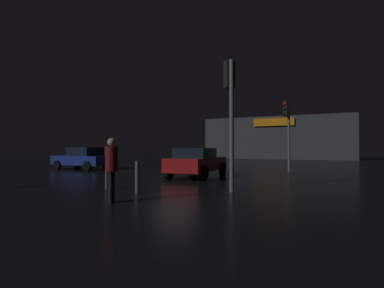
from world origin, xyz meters
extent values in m
plane|color=black|center=(0.00, 0.00, 0.00)|extent=(120.00, 120.00, 0.00)
cube|color=#33383D|center=(0.56, 30.41, 2.94)|extent=(20.28, 7.24, 5.89)
cube|color=orange|center=(0.56, 26.64, 5.07)|extent=(5.40, 0.24, 1.05)
cylinder|color=#595B60|center=(5.47, 5.37, 2.27)|extent=(0.16, 0.16, 4.53)
cube|color=black|center=(5.36, 5.26, 4.02)|extent=(0.41, 0.41, 1.03)
sphere|color=red|center=(5.25, 5.15, 4.33)|extent=(0.20, 0.20, 0.20)
sphere|color=black|center=(5.25, 5.15, 4.02)|extent=(0.20, 0.20, 0.20)
sphere|color=black|center=(5.25, 5.15, 3.71)|extent=(0.20, 0.20, 0.20)
cylinder|color=#595B60|center=(5.01, -4.86, 2.26)|extent=(0.16, 0.16, 4.52)
cube|color=black|center=(4.89, -4.75, 4.05)|extent=(0.41, 0.41, 0.94)
sphere|color=red|center=(4.78, -4.64, 4.33)|extent=(0.20, 0.20, 0.20)
sphere|color=black|center=(4.78, -4.64, 4.05)|extent=(0.20, 0.20, 0.20)
sphere|color=black|center=(4.78, -4.64, 3.76)|extent=(0.20, 0.20, 0.20)
cube|color=#A51414|center=(1.73, -0.56, 0.68)|extent=(2.05, 4.52, 0.65)
cube|color=black|center=(1.75, -0.86, 1.26)|extent=(1.74, 2.11, 0.50)
cylinder|color=black|center=(0.75, 0.85, 0.35)|extent=(0.26, 0.72, 0.71)
cylinder|color=black|center=(2.56, 0.95, 0.35)|extent=(0.26, 0.72, 0.71)
cylinder|color=black|center=(0.91, -2.07, 0.35)|extent=(0.26, 0.72, 0.71)
cylinder|color=black|center=(2.72, -1.97, 0.35)|extent=(0.26, 0.72, 0.71)
cube|color=navy|center=(-8.05, 1.10, 0.64)|extent=(4.32, 1.85, 0.64)
cube|color=black|center=(-7.75, 1.10, 1.26)|extent=(1.93, 1.65, 0.59)
cylinder|color=black|center=(-9.48, 0.21, 0.32)|extent=(0.64, 0.23, 0.64)
cylinder|color=black|center=(-9.46, 2.03, 0.32)|extent=(0.64, 0.23, 0.64)
cylinder|color=black|center=(-6.64, 0.18, 0.32)|extent=(0.64, 0.23, 0.64)
cylinder|color=black|center=(-6.62, 2.00, 0.32)|extent=(0.64, 0.23, 0.64)
cylinder|color=black|center=(2.64, -8.13, 0.43)|extent=(0.14, 0.14, 0.86)
cylinder|color=black|center=(2.71, -8.27, 0.43)|extent=(0.14, 0.14, 0.86)
cylinder|color=maroon|center=(2.68, -8.20, 1.20)|extent=(0.46, 0.46, 0.68)
sphere|color=tan|center=(2.68, -8.20, 1.65)|extent=(0.23, 0.23, 0.23)
cylinder|color=#595B60|center=(0.64, -6.11, 0.54)|extent=(0.10, 0.10, 1.08)
cylinder|color=#595B60|center=(2.16, -6.32, 0.53)|extent=(0.14, 0.14, 1.06)
camera|label=1|loc=(8.21, -14.58, 1.48)|focal=27.94mm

